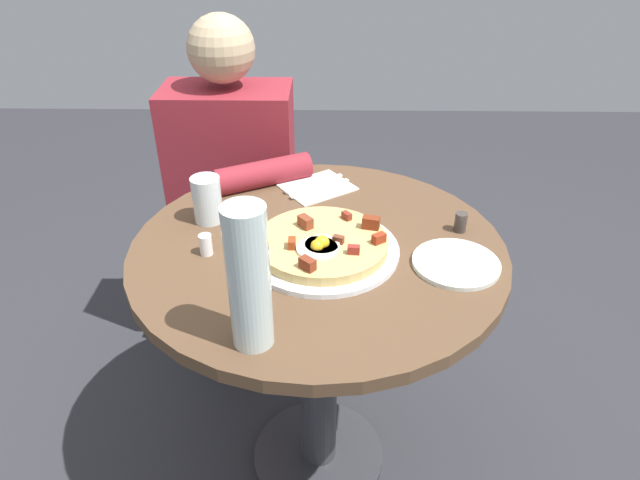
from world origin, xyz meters
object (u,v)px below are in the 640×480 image
(dining_table, at_px, (318,306))
(water_bottle, at_px, (249,279))
(pizza_plate, at_px, (322,250))
(pepper_shaker, at_px, (461,222))
(knife, at_px, (321,188))
(person_seated, at_px, (237,216))
(bread_plate, at_px, (456,263))
(breakfast_pizza, at_px, (323,243))
(salt_shaker, at_px, (206,245))
(fork, at_px, (314,183))
(water_glass, at_px, (207,199))

(dining_table, distance_m, water_bottle, 0.46)
(dining_table, relative_size, pizza_plate, 2.50)
(water_bottle, distance_m, pepper_shaker, 0.58)
(knife, xyz_separation_m, pepper_shaker, (-0.32, 0.20, 0.02))
(person_seated, relative_size, bread_plate, 6.19)
(water_bottle, bearing_deg, bread_plate, -149.31)
(breakfast_pizza, xyz_separation_m, pepper_shaker, (-0.31, -0.10, -0.00))
(person_seated, xyz_separation_m, pizza_plate, (-0.29, 0.57, 0.25))
(bread_plate, xyz_separation_m, knife, (0.29, -0.34, 0.00))
(person_seated, height_order, salt_shaker, person_seated)
(fork, distance_m, pepper_shaker, 0.41)
(dining_table, xyz_separation_m, knife, (-0.00, -0.26, 0.18))
(bread_plate, bearing_deg, fork, -49.87)
(fork, bearing_deg, person_seated, -78.76)
(dining_table, distance_m, pizza_plate, 0.19)
(bread_plate, distance_m, water_bottle, 0.48)
(pizza_plate, distance_m, pepper_shaker, 0.33)
(knife, bearing_deg, breakfast_pizza, 56.70)
(water_glass, bearing_deg, person_seated, -87.82)
(water_glass, relative_size, salt_shaker, 2.37)
(bread_plate, height_order, water_glass, water_glass)
(bread_plate, bearing_deg, water_bottle, 30.69)
(knife, bearing_deg, pizza_plate, 56.49)
(dining_table, xyz_separation_m, breakfast_pizza, (-0.01, 0.04, 0.20))
(breakfast_pizza, relative_size, bread_plate, 1.56)
(dining_table, distance_m, fork, 0.34)
(person_seated, bearing_deg, bread_plate, 132.65)
(dining_table, distance_m, knife, 0.32)
(breakfast_pizza, relative_size, knife, 1.59)
(salt_shaker, bearing_deg, pizza_plate, -177.36)
(knife, xyz_separation_m, salt_shaker, (0.24, 0.30, 0.02))
(water_bottle, bearing_deg, fork, -98.45)
(salt_shaker, relative_size, pepper_shaker, 1.03)
(breakfast_pizza, bearing_deg, fork, -85.06)
(fork, distance_m, water_bottle, 0.62)
(pizza_plate, relative_size, water_bottle, 1.25)
(dining_table, bearing_deg, pizza_plate, 106.59)
(salt_shaker, bearing_deg, person_seated, -86.33)
(fork, bearing_deg, water_bottle, 46.83)
(salt_shaker, bearing_deg, knife, -129.02)
(water_bottle, height_order, pepper_shaker, water_bottle)
(pizza_plate, height_order, knife, pizza_plate)
(fork, xyz_separation_m, knife, (-0.02, 0.03, 0.00))
(dining_table, bearing_deg, salt_shaker, 10.60)
(dining_table, xyz_separation_m, bread_plate, (-0.29, 0.08, 0.18))
(breakfast_pizza, height_order, water_bottle, water_bottle)
(bread_plate, relative_size, water_glass, 1.65)
(salt_shaker, bearing_deg, fork, -124.04)
(dining_table, bearing_deg, water_bottle, 71.43)
(pepper_shaker, bearing_deg, bread_plate, 76.06)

